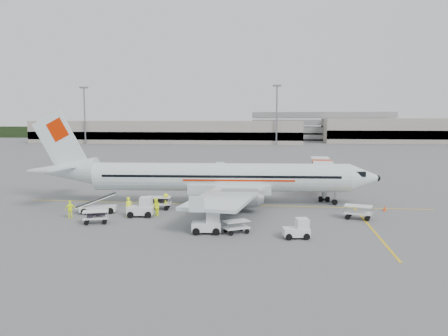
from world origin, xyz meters
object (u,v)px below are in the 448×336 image
at_px(tug_mid, 207,222).
at_px(tug_aft, 140,207).
at_px(aircraft, 221,158).
at_px(belt_loader, 98,200).
at_px(jet_bridge, 321,177).
at_px(tug_fore, 296,228).

height_order(tug_mid, tug_aft, tug_aft).
bearing_deg(aircraft, belt_loader, -155.43).
distance_m(belt_loader, tug_aft, 4.81).
xyz_separation_m(jet_bridge, tug_aft, (-18.34, -15.82, -1.18)).
relative_size(aircraft, belt_loader, 7.92).
xyz_separation_m(jet_bridge, tug_fore, (-3.90, -21.76, -1.34)).
height_order(jet_bridge, belt_loader, jet_bridge).
distance_m(belt_loader, tug_fore, 20.37).
bearing_deg(aircraft, tug_aft, -136.75).
relative_size(belt_loader, tug_mid, 1.97).
relative_size(jet_bridge, belt_loader, 3.49).
distance_m(aircraft, tug_aft, 10.75).
relative_size(jet_bridge, tug_mid, 6.89).
distance_m(jet_bridge, tug_aft, 24.25).
xyz_separation_m(aircraft, tug_fore, (7.69, -13.24, -4.26)).
relative_size(tug_fore, tug_aft, 0.83).
bearing_deg(tug_mid, jet_bridge, 56.18).
xyz_separation_m(belt_loader, tug_aft, (4.68, -1.07, -0.31)).
bearing_deg(belt_loader, tug_mid, -43.56).
xyz_separation_m(tug_mid, tug_aft, (-7.28, 5.34, 0.04)).
bearing_deg(tug_mid, tug_fore, -11.02).
bearing_deg(tug_aft, jet_bridge, 33.02).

